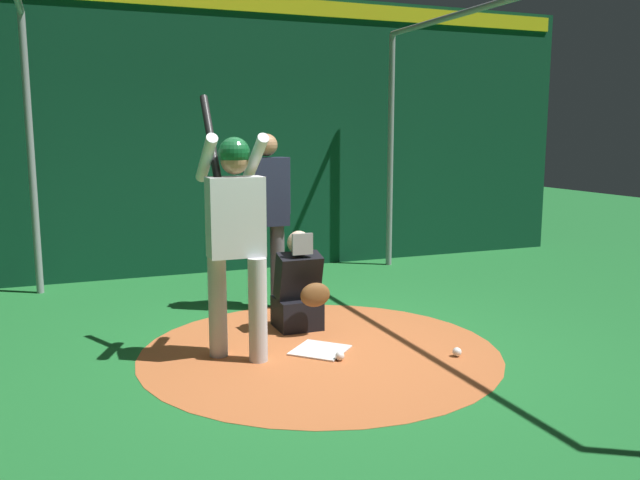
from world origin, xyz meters
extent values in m
plane|color=#1E6B2D|center=(0.00, 0.00, 0.00)|extent=(26.37, 26.37, 0.00)
cylinder|color=#B76033|center=(0.00, 0.00, 0.00)|extent=(3.01, 3.01, 0.01)
cube|color=white|center=(0.00, 0.00, 0.01)|extent=(0.59, 0.59, 0.01)
cylinder|color=#BCBCC0|center=(0.04, -0.55, 0.42)|extent=(0.15, 0.15, 0.84)
cylinder|color=#BCBCC0|center=(-0.20, -0.82, 0.42)|extent=(0.15, 0.15, 0.84)
cube|color=silver|center=(-0.08, -0.68, 1.16)|extent=(0.22, 0.44, 0.63)
cylinder|color=silver|center=(-0.18, -0.48, 1.62)|extent=(0.51, 0.09, 0.40)
cylinder|color=silver|center=(-0.18, -0.88, 1.62)|extent=(0.51, 0.09, 0.40)
sphere|color=#9E704C|center=(-0.08, -0.68, 1.60)|extent=(0.22, 0.22, 0.22)
sphere|color=#0F4C23|center=(-0.08, -0.68, 1.66)|extent=(0.24, 0.24, 0.24)
cylinder|color=black|center=(-0.30, -0.81, 1.76)|extent=(0.54, 0.06, 0.73)
cube|color=black|center=(-0.72, 0.05, 0.14)|extent=(0.40, 0.40, 0.29)
cube|color=black|center=(-0.68, 0.05, 0.50)|extent=(0.30, 0.40, 0.47)
sphere|color=beige|center=(-0.66, 0.05, 0.82)|extent=(0.22, 0.22, 0.22)
cube|color=gray|center=(-0.56, 0.05, 0.82)|extent=(0.03, 0.19, 0.19)
ellipsoid|color=brown|center=(-0.40, 0.11, 0.39)|extent=(0.12, 0.28, 0.22)
cylinder|color=#4C4C51|center=(-1.48, 0.10, 0.44)|extent=(0.15, 0.15, 0.88)
cylinder|color=#4C4C51|center=(-1.48, -0.10, 0.44)|extent=(0.15, 0.15, 0.88)
cube|color=#1E2338|center=(-1.48, 0.00, 1.22)|extent=(0.22, 0.42, 0.69)
cylinder|color=#1E2338|center=(-1.48, 0.21, 1.28)|extent=(0.09, 0.09, 0.58)
cylinder|color=#1E2338|center=(-1.48, -0.20, 1.28)|extent=(0.09, 0.09, 0.58)
sphere|color=#9E704C|center=(-1.48, 0.00, 1.69)|extent=(0.23, 0.23, 0.23)
cube|color=#0C3D26|center=(-3.59, 0.00, 1.79)|extent=(0.20, 10.37, 3.58)
cube|color=yellow|center=(-3.48, 0.00, 3.43)|extent=(0.03, 10.16, 0.20)
cylinder|color=gray|center=(-3.08, -2.24, 1.55)|extent=(0.08, 0.08, 3.10)
cylinder|color=gray|center=(-3.08, 2.24, 1.55)|extent=(0.08, 0.08, 3.10)
sphere|color=white|center=(0.28, 0.06, 0.04)|extent=(0.07, 0.07, 0.07)
sphere|color=white|center=(0.54, 1.00, 0.04)|extent=(0.07, 0.07, 0.07)
camera|label=1|loc=(4.96, -1.95, 1.82)|focal=37.12mm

